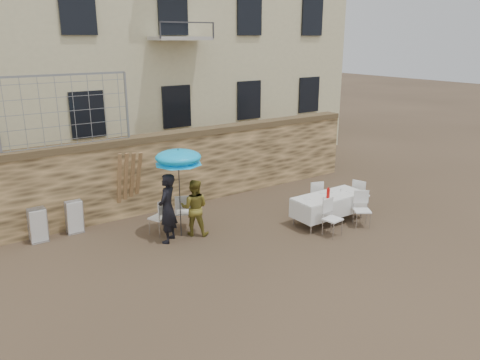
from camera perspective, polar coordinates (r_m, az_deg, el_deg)
ground at (r=10.60m, az=5.06°, el=-10.52°), size 80.00×80.00×0.00m
stone_wall at (r=14.13m, az=-7.81°, el=1.30°), size 13.00×0.50×2.20m
chain_link_fence at (r=12.69m, az=-20.43°, el=7.86°), size 3.20×0.06×1.80m
man_suit at (r=11.60m, az=-8.84°, el=-3.43°), size 0.75×0.74×1.75m
woman_dress at (r=11.97m, az=-5.58°, el=-3.36°), size 0.91×0.88×1.47m
umbrella at (r=11.51m, az=-7.53°, el=2.45°), size 1.18×1.18×2.14m
couple_chair_left at (r=12.21m, az=-9.89°, el=-4.41°), size 0.63×0.63×0.96m
couple_chair_right at (r=12.49m, az=-6.98°, el=-3.78°), size 0.65×0.65×0.96m
banquet_table at (r=12.96m, az=10.82°, el=-2.00°), size 2.10×0.85×0.78m
soda_bottle at (r=12.67m, az=10.70°, el=-1.61°), size 0.09×0.09×0.26m
table_chair_front_left at (r=12.15m, az=11.25°, el=-4.59°), size 0.54×0.54×0.96m
table_chair_front_right at (r=12.92m, az=14.68°, el=-3.51°), size 0.66×0.66×0.96m
table_chair_back at (r=13.71m, az=8.99°, el=-1.95°), size 0.60×0.60×0.96m
table_chair_side at (r=14.09m, az=14.50°, el=-1.77°), size 0.60×0.60×0.96m
chair_stack_left at (r=12.71m, az=-23.54°, el=-4.86°), size 0.46×0.40×0.92m
chair_stack_right at (r=12.88m, az=-19.64°, el=-4.13°), size 0.46×0.32×0.92m
wood_planks at (r=13.22m, az=-13.29°, el=-0.56°), size 0.70×0.20×2.00m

